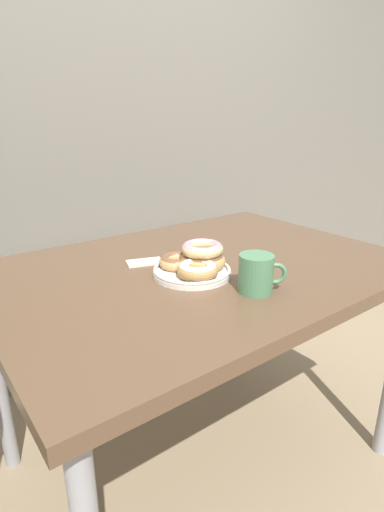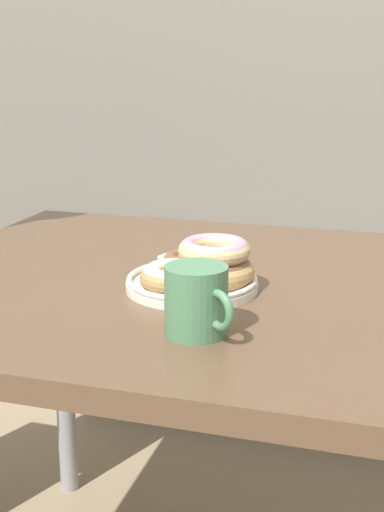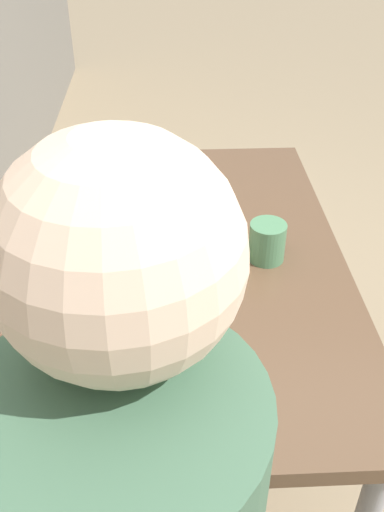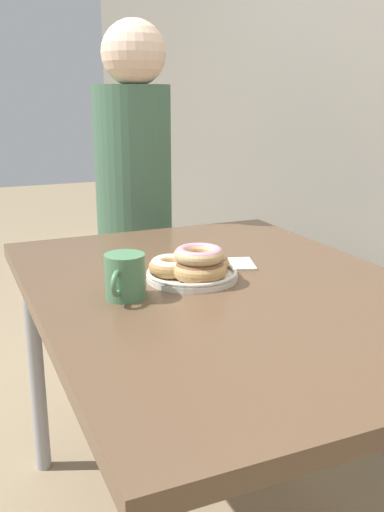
# 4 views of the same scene
# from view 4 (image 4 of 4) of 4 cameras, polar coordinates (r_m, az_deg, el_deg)

# --- Properties ---
(dining_table) EXTENTS (1.27, 0.91, 0.78)m
(dining_table) POSITION_cam_4_polar(r_m,az_deg,el_deg) (1.41, 3.47, -5.79)
(dining_table) COLOR brown
(dining_table) RESTS_ON ground_plane
(donut_plate) EXTENTS (0.24, 0.24, 0.09)m
(donut_plate) POSITION_cam_4_polar(r_m,az_deg,el_deg) (1.41, 0.16, -1.03)
(donut_plate) COLOR silver
(donut_plate) RESTS_ON dining_table
(coffee_mug) EXTENTS (0.12, 0.10, 0.10)m
(coffee_mug) POSITION_cam_4_polar(r_m,az_deg,el_deg) (1.29, -6.74, -2.00)
(coffee_mug) COLOR #4C7F56
(coffee_mug) RESTS_ON dining_table
(person_figure) EXTENTS (0.39, 0.28, 1.48)m
(person_figure) POSITION_cam_4_polar(r_m,az_deg,el_deg) (2.21, -5.85, 3.74)
(person_figure) COLOR brown
(person_figure) RESTS_ON ground_plane
(napkin) EXTENTS (0.13, 0.09, 0.01)m
(napkin) POSITION_cam_4_polar(r_m,az_deg,el_deg) (1.55, 5.02, -0.78)
(napkin) COLOR beige
(napkin) RESTS_ON dining_table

